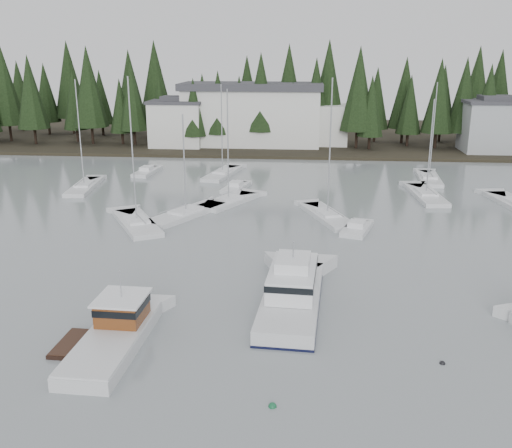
{
  "coord_description": "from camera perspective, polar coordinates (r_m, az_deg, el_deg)",
  "views": [
    {
      "loc": [
        4.65,
        -20.81,
        16.49
      ],
      "look_at": [
        0.64,
        25.45,
        2.5
      ],
      "focal_mm": 40.0,
      "sensor_mm": 36.0,
      "label": 1
    }
  ],
  "objects": [
    {
      "name": "sailboat_8",
      "position": [
        65.11,
        -2.75,
        2.14
      ],
      "size": [
        6.59,
        9.01,
        13.3
      ],
      "rotation": [
        0.0,
        0.0,
        1.09
      ],
      "color": "silver",
      "rests_on": "ground"
    },
    {
      "name": "sailboat_13",
      "position": [
        60.48,
        -7.0,
        0.86
      ],
      "size": [
        7.49,
        10.66,
        11.16
      ],
      "rotation": [
        0.0,
        0.0,
        1.08
      ],
      "color": "silver",
      "rests_on": "ground"
    },
    {
      "name": "house_east_a",
      "position": [
        104.31,
        22.71,
        9.11
      ],
      "size": [
        10.6,
        8.48,
        9.25
      ],
      "color": "#999EA0",
      "rests_on": "ground"
    },
    {
      "name": "runabout_3",
      "position": [
        82.83,
        -10.86,
        5.07
      ],
      "size": [
        2.8,
        6.83,
        1.42
      ],
      "rotation": [
        0.0,
        0.0,
        1.48
      ],
      "color": "silver",
      "rests_on": "ground"
    },
    {
      "name": "sailboat_5",
      "position": [
        75.38,
        -16.78,
        3.47
      ],
      "size": [
        3.58,
        10.16,
        13.99
      ],
      "rotation": [
        0.0,
        0.0,
        1.68
      ],
      "color": "silver",
      "rests_on": "ground"
    },
    {
      "name": "mooring_buoy_green",
      "position": [
        29.08,
        1.65,
        -17.79
      ],
      "size": [
        0.42,
        0.42,
        0.42
      ],
      "primitive_type": "sphere",
      "color": "#145933",
      "rests_on": "ground"
    },
    {
      "name": "sailboat_7",
      "position": [
        70.92,
        16.62,
        2.66
      ],
      "size": [
        3.59,
        10.6,
        12.0
      ],
      "rotation": [
        0.0,
        0.0,
        1.64
      ],
      "color": "silver",
      "rests_on": "ground"
    },
    {
      "name": "mooring_buoy_dark",
      "position": [
        34.04,
        18.13,
        -13.13
      ],
      "size": [
        0.33,
        0.33,
        0.33
      ],
      "primitive_type": "sphere",
      "color": "black",
      "rests_on": "ground"
    },
    {
      "name": "runabout_4",
      "position": [
        71.65,
        -2.05,
        3.56
      ],
      "size": [
        3.34,
        6.09,
        1.42
      ],
      "rotation": [
        0.0,
        0.0,
        1.36
      ],
      "color": "silver",
      "rests_on": "ground"
    },
    {
      "name": "cabin_cruiser_center",
      "position": [
        38.91,
        3.62,
        -7.09
      ],
      "size": [
        4.5,
        12.24,
        5.16
      ],
      "rotation": [
        0.0,
        0.0,
        1.51
      ],
      "color": "silver",
      "rests_on": "ground"
    },
    {
      "name": "sailboat_3",
      "position": [
        80.3,
        -3.36,
        4.93
      ],
      "size": [
        4.7,
        10.59,
        12.99
      ],
      "rotation": [
        0.0,
        0.0,
        1.37
      ],
      "color": "silver",
      "rests_on": "ground"
    },
    {
      "name": "ground",
      "position": [
        26.96,
        -6.48,
        -21.07
      ],
      "size": [
        260.0,
        260.0,
        0.0
      ],
      "primitive_type": "plane",
      "color": "gray",
      "rests_on": "ground"
    },
    {
      "name": "sailboat_10",
      "position": [
        59.62,
        7.15,
        0.66
      ],
      "size": [
        5.99,
        10.15,
        14.73
      ],
      "rotation": [
        0.0,
        0.0,
        1.94
      ],
      "color": "silver",
      "rests_on": "ground"
    },
    {
      "name": "sailboat_9",
      "position": [
        80.33,
        16.9,
        4.24
      ],
      "size": [
        3.48,
        9.65,
        13.4
      ],
      "rotation": [
        0.0,
        0.0,
        1.49
      ],
      "color": "silver",
      "rests_on": "ground"
    },
    {
      "name": "house_west",
      "position": [
        103.03,
        -7.9,
        10.01
      ],
      "size": [
        9.54,
        7.42,
        8.75
      ],
      "color": "silver",
      "rests_on": "ground"
    },
    {
      "name": "sailboat_1",
      "position": [
        57.88,
        -11.82,
        -0.07
      ],
      "size": [
        7.39,
        10.01,
        14.96
      ],
      "rotation": [
        0.0,
        0.0,
        2.09
      ],
      "color": "silver",
      "rests_on": "ground"
    },
    {
      "name": "harbor_inn",
      "position": [
        103.99,
        0.74,
        10.85
      ],
      "size": [
        29.5,
        11.5,
        10.9
      ],
      "color": "silver",
      "rests_on": "ground"
    },
    {
      "name": "conifer_treeline",
      "position": [
        108.18,
        2.46,
        7.98
      ],
      "size": [
        200.0,
        22.0,
        20.0
      ],
      "primitive_type": null,
      "color": "black",
      "rests_on": "ground"
    },
    {
      "name": "runabout_1",
      "position": [
        55.59,
        10.02,
        -0.61
      ],
      "size": [
        3.59,
        5.44,
        1.42
      ],
      "rotation": [
        0.0,
        0.0,
        1.27
      ],
      "color": "silver",
      "rests_on": "ground"
    },
    {
      "name": "lobster_boat_brown",
      "position": [
        35.09,
        -14.07,
        -10.83
      ],
      "size": [
        5.08,
        9.6,
        4.69
      ],
      "rotation": [
        0.0,
        0.0,
        1.53
      ],
      "color": "silver",
      "rests_on": "ground"
    },
    {
      "name": "far_shore_land",
      "position": [
        119.05,
        2.7,
        8.79
      ],
      "size": [
        240.0,
        54.0,
        1.0
      ],
      "primitive_type": "cube",
      "color": "black",
      "rests_on": "ground"
    }
  ]
}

